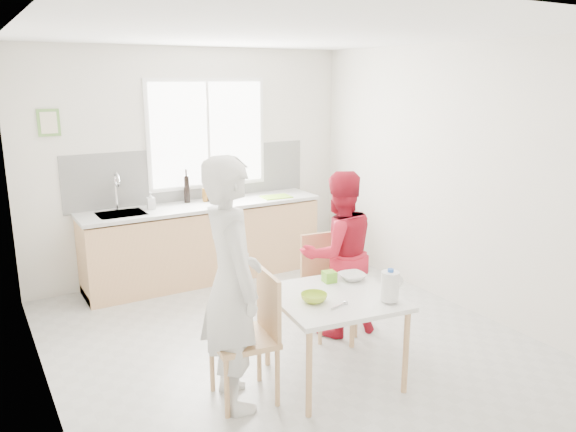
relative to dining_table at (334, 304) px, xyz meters
name	(u,v)px	position (x,y,z in m)	size (l,w,h in m)	color
ground	(288,342)	(0.01, 0.72, -0.64)	(4.50, 4.50, 0.00)	#B7B7B2
room_shell	(288,164)	(0.01, 0.72, 1.01)	(4.50, 4.50, 4.50)	silver
window	(208,134)	(0.21, 2.95, 1.06)	(1.50, 0.06, 1.30)	white
backsplash	(193,174)	(0.01, 2.96, 0.59)	(3.00, 0.02, 0.65)	white
picture_frame	(49,123)	(-1.54, 2.95, 1.26)	(0.22, 0.03, 0.28)	#659A46
kitchen_counter	(204,245)	(0.00, 2.67, -0.22)	(2.84, 0.64, 1.37)	#DBAD76
dining_table	(334,304)	(0.00, 0.00, 0.00)	(1.03, 1.03, 0.71)	white
chair_left	(253,331)	(-0.67, 0.09, -0.10)	(0.50, 0.50, 0.97)	#DBAD76
chair_far	(326,279)	(0.45, 0.77, -0.12)	(0.48, 0.48, 0.93)	#DBAD76
person_white	(232,284)	(-0.82, 0.11, 0.29)	(0.67, 0.44, 1.85)	white
person_red	(339,254)	(0.53, 0.69, 0.14)	(0.75, 0.58, 1.54)	red
bowl_green	(314,298)	(-0.20, -0.02, 0.10)	(0.20, 0.20, 0.06)	#A9D130
bowl_white	(352,277)	(0.33, 0.21, 0.10)	(0.22, 0.22, 0.05)	white
milk_jug	(390,285)	(0.29, -0.32, 0.20)	(0.19, 0.14, 0.24)	white
green_box	(329,277)	(0.13, 0.26, 0.12)	(0.10, 0.10, 0.09)	#6EBC2B
spoon	(339,306)	(-0.11, -0.21, 0.08)	(0.01, 0.01, 0.16)	#A5A5AA
cutting_board	(276,197)	(0.92, 2.56, 0.29)	(0.35, 0.25, 0.01)	#8CCC2F
wine_bottle_a	(187,189)	(-0.13, 2.83, 0.44)	(0.07, 0.07, 0.32)	black
wine_bottle_b	(208,189)	(0.11, 2.78, 0.43)	(0.07, 0.07, 0.30)	black
jar_amber	(205,195)	(0.07, 2.77, 0.36)	(0.06, 0.06, 0.16)	brown
soap_bottle	(151,201)	(-0.59, 2.73, 0.38)	(0.09, 0.09, 0.19)	#999999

